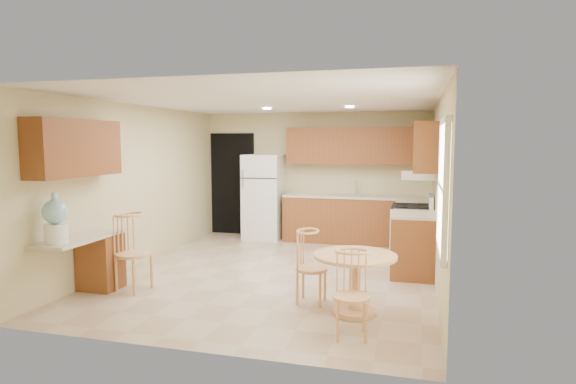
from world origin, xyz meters
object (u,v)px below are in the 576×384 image
(refrigerator, at_px, (264,197))
(chair_desk, at_px, (129,246))
(chair_table_b, at_px, (351,288))
(chair_table_a, at_px, (310,261))
(stove, at_px, (412,233))
(water_crock, at_px, (56,220))
(dining_table, at_px, (355,275))

(refrigerator, height_order, chair_desk, refrigerator)
(refrigerator, xyz_separation_m, chair_table_b, (2.34, -4.52, -0.32))
(refrigerator, bearing_deg, chair_table_a, -64.36)
(chair_table_a, distance_m, chair_desk, 2.34)
(refrigerator, distance_m, stove, 3.14)
(refrigerator, distance_m, water_crock, 4.61)
(stove, distance_m, dining_table, 2.64)
(dining_table, height_order, chair_table_b, chair_table_b)
(refrigerator, bearing_deg, water_crock, -103.17)
(stove, relative_size, chair_desk, 1.10)
(dining_table, height_order, chair_table_a, chair_table_a)
(water_crock, bearing_deg, chair_table_a, 17.23)
(stove, bearing_deg, chair_desk, -143.95)
(refrigerator, relative_size, chair_desk, 1.69)
(chair_table_a, xyz_separation_m, chair_table_b, (0.60, -0.90, -0.01))
(stove, xyz_separation_m, chair_table_a, (-1.14, -2.40, 0.06))
(refrigerator, relative_size, stove, 1.54)
(chair_table_a, relative_size, water_crock, 1.49)
(chair_table_a, height_order, water_crock, water_crock)
(refrigerator, height_order, stove, refrigerator)
(water_crock, bearing_deg, dining_table, 11.81)
(refrigerator, distance_m, chair_table_b, 5.10)
(chair_desk, bearing_deg, chair_table_b, 87.95)
(refrigerator, distance_m, dining_table, 4.45)
(chair_table_b, xyz_separation_m, water_crock, (-3.39, 0.03, 0.51))
(chair_table_b, relative_size, chair_desk, 0.86)
(dining_table, xyz_separation_m, chair_table_a, (-0.55, 0.17, 0.08))
(chair_table_a, bearing_deg, chair_table_b, 34.98)
(chair_table_b, xyz_separation_m, chair_desk, (-2.94, 0.77, 0.08))
(refrigerator, relative_size, water_crock, 2.86)
(chair_table_b, bearing_deg, refrigerator, -71.97)
(chair_table_b, distance_m, chair_desk, 3.04)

